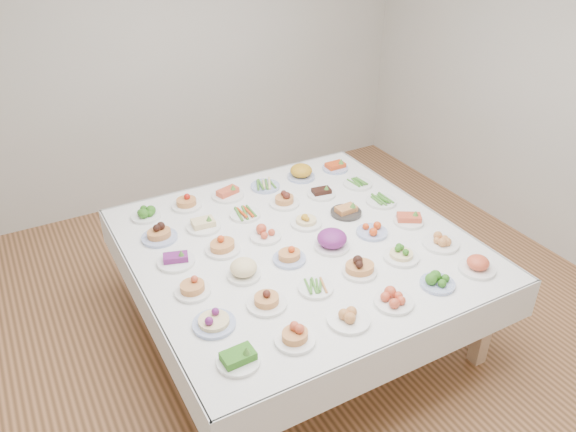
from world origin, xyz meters
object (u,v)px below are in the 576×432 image
display_table (299,250)px  dish_35 (335,165)px  dish_18 (176,258)px  dish_0 (238,357)px

display_table → dish_35: bearing=44.6°
dish_35 → display_table: bearing=-135.4°
dish_35 → dish_18: bearing=-158.6°
display_table → dish_0: dish_0 is taller
dish_18 → dish_35: 1.76m
dish_0 → dish_35: bearing=44.6°
dish_0 → dish_18: bearing=89.3°
display_table → dish_0: (-0.82, -0.81, 0.11)m
dish_18 → dish_35: size_ratio=1.12×
display_table → dish_0: 1.16m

